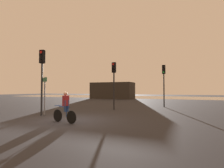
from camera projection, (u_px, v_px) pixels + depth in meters
ground_plane at (69, 120)px, 9.77m from camera, size 120.00×120.00×0.00m
water_strip at (158, 97)px, 41.17m from camera, size 80.00×16.00×0.01m
distant_building at (113, 91)px, 34.97m from camera, size 8.26×4.00×3.22m
traffic_light_near_left at (42, 70)px, 11.74m from camera, size 0.34×0.36×4.41m
traffic_light_center at (114, 77)px, 15.27m from camera, size 0.35×0.37×4.14m
traffic_light_far_right at (164, 78)px, 17.71m from camera, size 0.32×0.34×4.25m
direction_sign_post at (44, 90)px, 11.95m from camera, size 0.98×0.55×2.60m
cyclist at (65, 107)px, 9.09m from camera, size 1.69×0.50×1.62m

